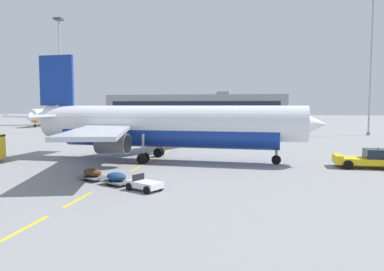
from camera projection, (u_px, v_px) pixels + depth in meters
ground at (327, 149)px, 53.21m from camera, size 400.00×400.00×0.00m
apron_paint_markings at (173, 149)px, 53.22m from camera, size 8.00×93.55×0.01m
airliner_foreground at (163, 126)px, 41.37m from camera, size 34.81×34.53×12.20m
pushback_tug at (368, 159)px, 36.57m from camera, size 6.11×3.39×2.08m
airliner_mid_left at (49, 115)px, 115.86m from camera, size 29.17×29.71×10.44m
baggage_train at (117, 178)px, 28.66m from camera, size 8.26×5.38×1.14m
apron_light_mast_near at (60, 62)px, 83.75m from camera, size 1.80×1.80×25.96m
apron_light_mast_far at (371, 50)px, 76.07m from camera, size 1.80×1.80×28.84m
terminal_satellite at (197, 107)px, 182.77m from camera, size 86.36×22.42×13.11m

